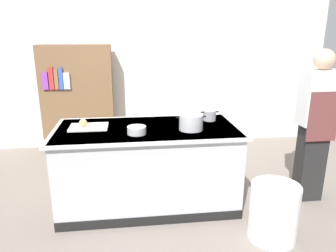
{
  "coord_description": "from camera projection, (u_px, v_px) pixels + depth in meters",
  "views": [
    {
      "loc": [
        -0.18,
        -3.24,
        1.89
      ],
      "look_at": [
        0.25,
        0.2,
        0.85
      ],
      "focal_mm": 33.83,
      "sensor_mm": 36.0,
      "label": 1
    }
  ],
  "objects": [
    {
      "name": "bookshelf",
      "position": [
        78.0,
        100.0,
        4.99
      ],
      "size": [
        1.1,
        0.31,
        1.7
      ],
      "color": "brown",
      "rests_on": "ground_plane"
    },
    {
      "name": "person_chef",
      "position": [
        316.0,
        123.0,
        3.49
      ],
      "size": [
        0.38,
        0.25,
        1.72
      ],
      "rotation": [
        0.0,
        0.0,
        1.86
      ],
      "color": "black",
      "rests_on": "ground_plane"
    },
    {
      "name": "trash_bin",
      "position": [
        274.0,
        212.0,
        2.95
      ],
      "size": [
        0.45,
        0.45,
        0.55
      ],
      "primitive_type": "cylinder",
      "color": "white",
      "rests_on": "ground_plane"
    },
    {
      "name": "sauce_pan",
      "position": [
        210.0,
        115.0,
        3.65
      ],
      "size": [
        0.21,
        0.14,
        0.12
      ],
      "color": "#99999E",
      "rests_on": "counter_island"
    },
    {
      "name": "ground_plane",
      "position": [
        149.0,
        202.0,
        3.64
      ],
      "size": [
        10.0,
        10.0,
        0.0
      ],
      "primitive_type": "plane",
      "color": "slate"
    },
    {
      "name": "back_wall",
      "position": [
        139.0,
        56.0,
        5.21
      ],
      "size": [
        6.4,
        0.12,
        3.0
      ],
      "primitive_type": "cube",
      "color": "silver",
      "rests_on": "ground_plane"
    },
    {
      "name": "stock_pot",
      "position": [
        191.0,
        122.0,
        3.3
      ],
      "size": [
        0.31,
        0.25,
        0.16
      ],
      "color": "#B7BABF",
      "rests_on": "counter_island"
    },
    {
      "name": "onion",
      "position": [
        83.0,
        123.0,
        3.35
      ],
      "size": [
        0.08,
        0.08,
        0.08
      ],
      "primitive_type": "sphere",
      "color": "tan",
      "rests_on": "cutting_board"
    },
    {
      "name": "mixing_bowl",
      "position": [
        137.0,
        130.0,
        3.17
      ],
      "size": [
        0.19,
        0.19,
        0.08
      ],
      "primitive_type": "cylinder",
      "color": "#B7BABF",
      "rests_on": "counter_island"
    },
    {
      "name": "counter_island",
      "position": [
        148.0,
        165.0,
        3.51
      ],
      "size": [
        1.98,
        0.98,
        0.9
      ],
      "color": "#B7BABF",
      "rests_on": "ground_plane"
    },
    {
      "name": "cutting_board",
      "position": [
        89.0,
        127.0,
        3.37
      ],
      "size": [
        0.4,
        0.28,
        0.02
      ],
      "primitive_type": "cube",
      "color": "silver",
      "rests_on": "counter_island"
    }
  ]
}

